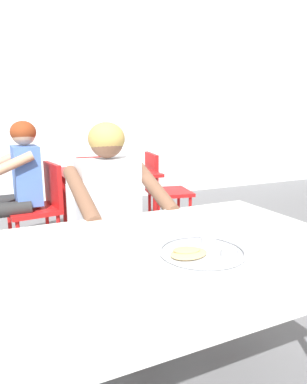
{
  "coord_description": "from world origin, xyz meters",
  "views": [
    {
      "loc": [
        -0.55,
        -0.99,
        1.21
      ],
      "look_at": [
        0.03,
        0.26,
        0.9
      ],
      "focal_mm": 31.83,
      "sensor_mm": 36.0,
      "label": 1
    }
  ],
  "objects_px": {
    "thali_tray": "(202,251)",
    "chair_foreground": "(103,237)",
    "chair_red_left": "(41,203)",
    "chair_red_right": "(162,187)",
    "table_foreground": "(182,263)",
    "patron_background": "(15,179)",
    "table_background_red": "(107,181)",
    "chair_red_far": "(94,185)",
    "diner_foreground": "(114,210)"
  },
  "relations": [
    {
      "from": "thali_tray",
      "to": "chair_foreground",
      "type": "relative_size",
      "value": 0.37
    },
    {
      "from": "chair_red_left",
      "to": "chair_red_right",
      "type": "height_order",
      "value": "chair_red_right"
    },
    {
      "from": "table_foreground",
      "to": "patron_background",
      "type": "relative_size",
      "value": 1.07
    },
    {
      "from": "table_foreground",
      "to": "table_background_red",
      "type": "height_order",
      "value": "table_foreground"
    },
    {
      "from": "chair_foreground",
      "to": "chair_red_left",
      "type": "relative_size",
      "value": 0.98
    },
    {
      "from": "chair_red_left",
      "to": "table_foreground",
      "type": "bearing_deg",
      "value": -82.29
    },
    {
      "from": "chair_red_far",
      "to": "table_foreground",
      "type": "bearing_deg",
      "value": -98.08
    },
    {
      "from": "diner_foreground",
      "to": "chair_red_far",
      "type": "distance_m",
      "value": 1.95
    },
    {
      "from": "table_foreground",
      "to": "diner_foreground",
      "type": "bearing_deg",
      "value": 90.9
    },
    {
      "from": "table_foreground",
      "to": "diner_foreground",
      "type": "xyz_separation_m",
      "value": [
        -0.01,
        0.75,
        0.02
      ]
    },
    {
      "from": "table_background_red",
      "to": "chair_red_right",
      "type": "bearing_deg",
      "value": 5.65
    },
    {
      "from": "chair_red_left",
      "to": "thali_tray",
      "type": "bearing_deg",
      "value": -82.01
    },
    {
      "from": "thali_tray",
      "to": "diner_foreground",
      "type": "bearing_deg",
      "value": 92.33
    },
    {
      "from": "diner_foreground",
      "to": "table_background_red",
      "type": "bearing_deg",
      "value": 74.63
    },
    {
      "from": "thali_tray",
      "to": "chair_red_right",
      "type": "bearing_deg",
      "value": 67.04
    },
    {
      "from": "table_foreground",
      "to": "chair_red_right",
      "type": "distance_m",
      "value": 2.29
    },
    {
      "from": "thali_tray",
      "to": "chair_red_right",
      "type": "xyz_separation_m",
      "value": [
        0.92,
        2.17,
        -0.26
      ]
    },
    {
      "from": "thali_tray",
      "to": "chair_red_right",
      "type": "relative_size",
      "value": 0.35
    },
    {
      "from": "diner_foreground",
      "to": "chair_red_left",
      "type": "xyz_separation_m",
      "value": [
        -0.26,
        1.22,
        -0.22
      ]
    },
    {
      "from": "chair_red_left",
      "to": "chair_red_far",
      "type": "distance_m",
      "value": 0.93
    },
    {
      "from": "thali_tray",
      "to": "patron_background",
      "type": "height_order",
      "value": "patron_background"
    },
    {
      "from": "table_foreground",
      "to": "thali_tray",
      "type": "bearing_deg",
      "value": -76.29
    },
    {
      "from": "patron_background",
      "to": "table_foreground",
      "type": "bearing_deg",
      "value": -77.2
    },
    {
      "from": "chair_red_right",
      "to": "chair_red_far",
      "type": "xyz_separation_m",
      "value": [
        -0.57,
        0.57,
        -0.04
      ]
    },
    {
      "from": "chair_foreground",
      "to": "chair_red_far",
      "type": "xyz_separation_m",
      "value": [
        0.39,
        1.68,
        -0.0
      ]
    },
    {
      "from": "chair_red_left",
      "to": "chair_foreground",
      "type": "bearing_deg",
      "value": -76.12
    },
    {
      "from": "chair_red_right",
      "to": "thali_tray",
      "type": "bearing_deg",
      "value": -112.96
    },
    {
      "from": "table_foreground",
      "to": "chair_red_far",
      "type": "height_order",
      "value": "chair_red_far"
    },
    {
      "from": "chair_foreground",
      "to": "patron_background",
      "type": "distance_m",
      "value": 1.16
    },
    {
      "from": "diner_foreground",
      "to": "chair_red_right",
      "type": "relative_size",
      "value": 1.38
    },
    {
      "from": "chair_red_left",
      "to": "table_background_red",
      "type": "bearing_deg",
      "value": 4.01
    },
    {
      "from": "chair_red_far",
      "to": "patron_background",
      "type": "bearing_deg",
      "value": -142.74
    },
    {
      "from": "table_background_red",
      "to": "patron_background",
      "type": "distance_m",
      "value": 0.8
    },
    {
      "from": "chair_foreground",
      "to": "chair_red_far",
      "type": "height_order",
      "value": "chair_foreground"
    },
    {
      "from": "thali_tray",
      "to": "diner_foreground",
      "type": "xyz_separation_m",
      "value": [
        -0.03,
        0.84,
        -0.06
      ]
    },
    {
      "from": "chair_foreground",
      "to": "diner_foreground",
      "type": "height_order",
      "value": "diner_foreground"
    },
    {
      "from": "chair_red_left",
      "to": "chair_red_far",
      "type": "xyz_separation_m",
      "value": [
        0.64,
        0.67,
        -0.02
      ]
    },
    {
      "from": "diner_foreground",
      "to": "table_foreground",
      "type": "bearing_deg",
      "value": -89.1
    },
    {
      "from": "chair_foreground",
      "to": "thali_tray",
      "type": "bearing_deg",
      "value": -87.78
    },
    {
      "from": "patron_background",
      "to": "table_background_red",
      "type": "bearing_deg",
      "value": 0.25
    },
    {
      "from": "chair_foreground",
      "to": "table_background_red",
      "type": "bearing_deg",
      "value": 71.32
    },
    {
      "from": "chair_foreground",
      "to": "patron_background",
      "type": "bearing_deg",
      "value": 112.75
    },
    {
      "from": "thali_tray",
      "to": "chair_red_left",
      "type": "bearing_deg",
      "value": 97.99
    },
    {
      "from": "chair_red_far",
      "to": "patron_background",
      "type": "height_order",
      "value": "patron_background"
    },
    {
      "from": "table_foreground",
      "to": "thali_tray",
      "type": "height_order",
      "value": "thali_tray"
    },
    {
      "from": "thali_tray",
      "to": "chair_red_far",
      "type": "xyz_separation_m",
      "value": [
        0.35,
        2.74,
        -0.3
      ]
    },
    {
      "from": "table_background_red",
      "to": "chair_red_far",
      "type": "distance_m",
      "value": 0.65
    },
    {
      "from": "chair_foreground",
      "to": "chair_red_left",
      "type": "distance_m",
      "value": 1.04
    },
    {
      "from": "chair_red_right",
      "to": "patron_background",
      "type": "relative_size",
      "value": 0.73
    },
    {
      "from": "chair_red_right",
      "to": "table_background_red",
      "type": "bearing_deg",
      "value": -174.35
    }
  ]
}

